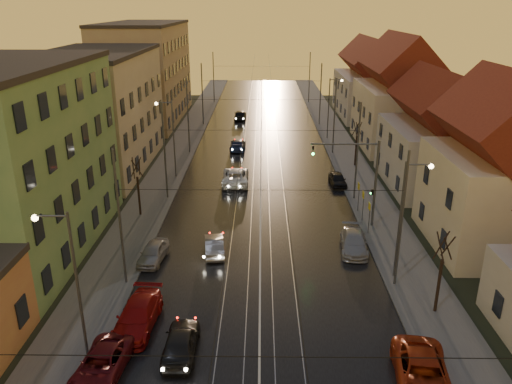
{
  "coord_description": "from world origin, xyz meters",
  "views": [
    {
      "loc": [
        0.06,
        -18.82,
        16.89
      ],
      "look_at": [
        -0.37,
        19.06,
        2.57
      ],
      "focal_mm": 35.0,
      "sensor_mm": 36.0,
      "label": 1
    }
  ],
  "objects_px": {
    "parked_left_1": "(101,365)",
    "parked_left_2": "(137,316)",
    "street_lamp_1": "(406,209)",
    "driving_car_1": "(214,245)",
    "street_lamp_2": "(170,132)",
    "traffic_light_mast": "(363,173)",
    "driving_car_3": "(238,145)",
    "parked_left_3": "(153,252)",
    "driving_car_0": "(181,342)",
    "parked_right_2": "(338,179)",
    "driving_car_2": "(236,176)",
    "street_lamp_0": "(69,272)",
    "parked_right_1": "(354,242)",
    "street_lamp_3": "(331,102)",
    "driving_car_4": "(240,115)",
    "parked_right_0": "(423,375)"
  },
  "relations": [
    {
      "from": "street_lamp_1",
      "to": "driving_car_1",
      "type": "xyz_separation_m",
      "value": [
        -12.42,
        3.29,
        -4.26
      ]
    },
    {
      "from": "parked_left_2",
      "to": "driving_car_0",
      "type": "bearing_deg",
      "value": -35.64
    },
    {
      "from": "parked_right_1",
      "to": "parked_left_3",
      "type": "bearing_deg",
      "value": -167.19
    },
    {
      "from": "street_lamp_0",
      "to": "parked_right_2",
      "type": "bearing_deg",
      "value": 57.1
    },
    {
      "from": "parked_left_1",
      "to": "parked_left_2",
      "type": "xyz_separation_m",
      "value": [
        0.83,
        3.9,
        0.09
      ]
    },
    {
      "from": "street_lamp_1",
      "to": "parked_left_3",
      "type": "bearing_deg",
      "value": 172.67
    },
    {
      "from": "street_lamp_3",
      "to": "driving_car_0",
      "type": "xyz_separation_m",
      "value": [
        -13.13,
        -43.75,
        -4.18
      ]
    },
    {
      "from": "driving_car_2",
      "to": "parked_left_2",
      "type": "relative_size",
      "value": 1.11
    },
    {
      "from": "street_lamp_2",
      "to": "parked_right_0",
      "type": "distance_m",
      "value": 34.66
    },
    {
      "from": "driving_car_3",
      "to": "driving_car_4",
      "type": "xyz_separation_m",
      "value": [
        -0.4,
        17.03,
        0.09
      ]
    },
    {
      "from": "traffic_light_mast",
      "to": "parked_right_1",
      "type": "bearing_deg",
      "value": -106.05
    },
    {
      "from": "driving_car_2",
      "to": "parked_right_1",
      "type": "bearing_deg",
      "value": 122.07
    },
    {
      "from": "street_lamp_3",
      "to": "parked_left_3",
      "type": "bearing_deg",
      "value": -116.08
    },
    {
      "from": "traffic_light_mast",
      "to": "driving_car_3",
      "type": "bearing_deg",
      "value": 115.71
    },
    {
      "from": "parked_right_2",
      "to": "driving_car_4",
      "type": "bearing_deg",
      "value": 107.13
    },
    {
      "from": "driving_car_3",
      "to": "parked_right_1",
      "type": "xyz_separation_m",
      "value": [
        9.67,
        -26.66,
        -0.0
      ]
    },
    {
      "from": "traffic_light_mast",
      "to": "parked_right_2",
      "type": "bearing_deg",
      "value": 92.29
    },
    {
      "from": "street_lamp_1",
      "to": "street_lamp_3",
      "type": "bearing_deg",
      "value": 90.0
    },
    {
      "from": "driving_car_1",
      "to": "parked_right_0",
      "type": "xyz_separation_m",
      "value": [
        10.92,
        -13.38,
        0.12
      ]
    },
    {
      "from": "street_lamp_2",
      "to": "driving_car_1",
      "type": "relative_size",
      "value": 2.11
    },
    {
      "from": "driving_car_2",
      "to": "driving_car_3",
      "type": "bearing_deg",
      "value": -89.37
    },
    {
      "from": "driving_car_0",
      "to": "parked_right_2",
      "type": "xyz_separation_m",
      "value": [
        11.63,
        25.57,
        -0.09
      ]
    },
    {
      "from": "driving_car_3",
      "to": "parked_left_3",
      "type": "bearing_deg",
      "value": 81.24
    },
    {
      "from": "parked_right_0",
      "to": "parked_right_1",
      "type": "distance_m",
      "value": 14.0
    },
    {
      "from": "traffic_light_mast",
      "to": "parked_right_1",
      "type": "distance_m",
      "value": 5.81
    },
    {
      "from": "parked_right_1",
      "to": "parked_left_1",
      "type": "bearing_deg",
      "value": -131.42
    },
    {
      "from": "street_lamp_2",
      "to": "driving_car_4",
      "type": "bearing_deg",
      "value": 78.03
    },
    {
      "from": "driving_car_2",
      "to": "parked_right_0",
      "type": "distance_m",
      "value": 30.11
    },
    {
      "from": "street_lamp_1",
      "to": "street_lamp_3",
      "type": "height_order",
      "value": "same"
    },
    {
      "from": "street_lamp_3",
      "to": "parked_right_2",
      "type": "distance_m",
      "value": 18.74
    },
    {
      "from": "street_lamp_3",
      "to": "driving_car_4",
      "type": "height_order",
      "value": "street_lamp_3"
    },
    {
      "from": "street_lamp_2",
      "to": "driving_car_3",
      "type": "height_order",
      "value": "street_lamp_2"
    },
    {
      "from": "parked_left_2",
      "to": "street_lamp_2",
      "type": "bearing_deg",
      "value": 98.52
    },
    {
      "from": "street_lamp_1",
      "to": "street_lamp_3",
      "type": "relative_size",
      "value": 1.0
    },
    {
      "from": "street_lamp_0",
      "to": "parked_left_2",
      "type": "height_order",
      "value": "street_lamp_0"
    },
    {
      "from": "parked_left_3",
      "to": "driving_car_3",
      "type": "bearing_deg",
      "value": 86.97
    },
    {
      "from": "street_lamp_0",
      "to": "driving_car_4",
      "type": "relative_size",
      "value": 1.81
    },
    {
      "from": "street_lamp_2",
      "to": "parked_left_3",
      "type": "relative_size",
      "value": 2.13
    },
    {
      "from": "street_lamp_1",
      "to": "parked_right_2",
      "type": "relative_size",
      "value": 2.22
    },
    {
      "from": "driving_car_0",
      "to": "parked_right_2",
      "type": "bearing_deg",
      "value": -114.55
    },
    {
      "from": "street_lamp_3",
      "to": "parked_left_1",
      "type": "distance_m",
      "value": 48.6
    },
    {
      "from": "traffic_light_mast",
      "to": "driving_car_3",
      "type": "distance_m",
      "value": 25.33
    },
    {
      "from": "driving_car_1",
      "to": "driving_car_4",
      "type": "relative_size",
      "value": 0.86
    },
    {
      "from": "street_lamp_1",
      "to": "parked_left_3",
      "type": "distance_m",
      "value": 17.25
    },
    {
      "from": "parked_right_2",
      "to": "parked_left_3",
      "type": "bearing_deg",
      "value": -136.78
    },
    {
      "from": "parked_right_2",
      "to": "driving_car_2",
      "type": "bearing_deg",
      "value": 174.54
    },
    {
      "from": "driving_car_1",
      "to": "parked_left_3",
      "type": "distance_m",
      "value": 4.31
    },
    {
      "from": "driving_car_3",
      "to": "driving_car_4",
      "type": "height_order",
      "value": "driving_car_4"
    },
    {
      "from": "street_lamp_3",
      "to": "driving_car_2",
      "type": "distance_m",
      "value": 21.6
    },
    {
      "from": "parked_right_1",
      "to": "driving_car_3",
      "type": "bearing_deg",
      "value": 115.76
    }
  ]
}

